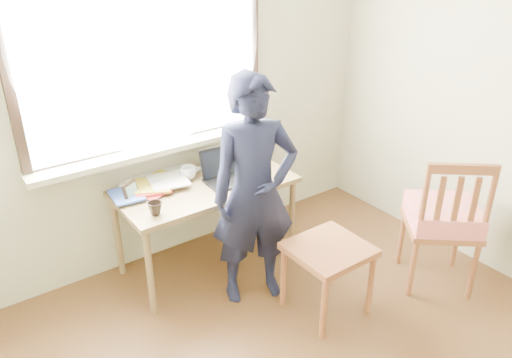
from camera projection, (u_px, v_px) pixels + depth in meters
room_shell at (359, 109)px, 2.13m from camera, size 3.52×4.02×2.61m
desk at (206, 193)px, 3.64m from camera, size 1.29×0.64×0.69m
laptop at (227, 173)px, 3.65m from camera, size 0.36×0.30×0.23m
mug_white at (188, 173)px, 3.66m from camera, size 0.15×0.15×0.10m
mug_dark at (155, 208)px, 3.19m from camera, size 0.11×0.11×0.09m
mouse at (263, 171)px, 3.76m from camera, size 0.08×0.06×0.03m
desk_clutter at (150, 183)px, 3.58m from camera, size 0.78×0.54×0.05m
book_a at (149, 186)px, 3.54m from camera, size 0.29×0.34×0.03m
book_b at (233, 159)px, 3.99m from camera, size 0.16×0.22×0.02m
picture_frame at (131, 191)px, 3.38m from camera, size 0.13×0.09×0.11m
work_chair at (328, 257)px, 3.25m from camera, size 0.49×0.47×0.50m
side_chair at (443, 217)px, 3.47m from camera, size 0.66×0.66×1.03m
person at (254, 193)px, 3.25m from camera, size 0.67×0.54×1.59m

